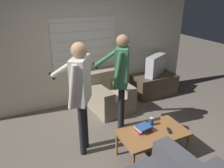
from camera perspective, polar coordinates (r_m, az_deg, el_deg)
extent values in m
plane|color=#665B51|center=(3.59, 4.04, -17.91)|extent=(16.00, 16.00, 0.00)
cube|color=beige|center=(4.71, -7.64, 9.62)|extent=(5.20, 0.06, 2.55)
cube|color=silver|center=(4.67, -7.21, 10.20)|extent=(1.38, 0.02, 1.10)
cube|color=#A4A099|center=(4.78, -6.90, 4.80)|extent=(1.35, 0.00, 0.01)
cube|color=#A4A099|center=(4.73, -7.00, 6.91)|extent=(1.35, 0.00, 0.01)
cube|color=#A4A099|center=(4.68, -7.11, 9.07)|extent=(1.35, 0.00, 0.01)
cube|color=#A4A099|center=(4.64, -7.22, 11.28)|extent=(1.35, 0.00, 0.01)
cube|color=#A4A099|center=(4.61, -7.34, 13.51)|extent=(1.35, 0.00, 0.01)
cube|color=#A4A099|center=(4.58, -7.46, 15.78)|extent=(1.35, 0.00, 0.01)
cube|color=#424247|center=(2.68, 18.79, -20.08)|extent=(0.30, 0.88, 0.21)
cube|color=gray|center=(4.66, -0.33, -4.55)|extent=(0.84, 0.90, 0.39)
cube|color=gray|center=(4.74, -2.26, 1.22)|extent=(0.78, 0.28, 0.41)
cube|color=gray|center=(4.66, 2.41, -0.70)|extent=(0.32, 0.84, 0.18)
cube|color=gray|center=(4.42, -3.24, -2.09)|extent=(0.32, 0.84, 0.18)
cube|color=brown|center=(3.34, 10.57, -12.41)|extent=(1.01, 0.58, 0.04)
cylinder|color=brown|center=(3.45, 1.25, -15.37)|extent=(0.04, 0.04, 0.41)
cylinder|color=brown|center=(3.88, 13.90, -11.33)|extent=(0.04, 0.04, 0.41)
cylinder|color=brown|center=(3.12, 5.60, -20.51)|extent=(0.04, 0.04, 0.41)
cylinder|color=brown|center=(3.58, 19.00, -15.20)|extent=(0.04, 0.04, 0.41)
cube|color=#4C3D2D|center=(5.41, 10.90, -0.22)|extent=(1.03, 0.58, 0.51)
cube|color=#B2B2B7|center=(5.24, 11.30, 4.78)|extent=(0.66, 0.48, 0.48)
cube|color=#3D4738|center=(5.28, 10.30, 5.01)|extent=(0.49, 0.27, 0.40)
cylinder|color=black|center=(3.37, -7.81, -11.75)|extent=(0.10, 0.10, 0.88)
cylinder|color=black|center=(3.49, -7.15, -10.34)|extent=(0.10, 0.10, 0.88)
cube|color=beige|center=(3.07, -8.20, 0.97)|extent=(0.40, 0.47, 0.66)
sphere|color=#A87A56|center=(2.94, -8.67, 8.73)|extent=(0.22, 0.22, 0.22)
cylinder|color=beige|center=(2.88, -10.32, -0.92)|extent=(0.18, 0.15, 0.63)
cylinder|color=beige|center=(3.32, -11.60, 4.70)|extent=(0.51, 0.36, 0.41)
cube|color=black|center=(3.47, -15.44, 2.03)|extent=(0.10, 0.08, 0.12)
cylinder|color=black|center=(3.86, 2.34, -6.68)|extent=(0.10, 0.10, 0.88)
cylinder|color=black|center=(3.98, 2.55, -5.73)|extent=(0.10, 0.10, 0.88)
cube|color=#336642|center=(3.61, 2.65, 4.54)|extent=(0.37, 0.42, 0.66)
sphere|color=#846042|center=(3.50, 2.78, 11.14)|extent=(0.21, 0.21, 0.21)
cylinder|color=#336642|center=(3.42, 1.50, 3.32)|extent=(0.17, 0.15, 0.63)
cylinder|color=#336642|center=(3.80, -0.78, 7.31)|extent=(0.49, 0.36, 0.43)
cube|color=black|center=(3.90, -4.42, 4.78)|extent=(0.10, 0.09, 0.12)
cube|color=maroon|center=(3.32, 8.24, -11.76)|extent=(0.24, 0.18, 0.03)
cube|color=beige|center=(3.31, 8.10, -11.19)|extent=(0.22, 0.19, 0.03)
cube|color=#284C89|center=(3.27, 8.31, -11.02)|extent=(0.22, 0.19, 0.03)
cylinder|color=#194C9E|center=(3.44, 10.21, -9.64)|extent=(0.07, 0.07, 0.12)
cylinder|color=silver|center=(3.41, 10.28, -8.74)|extent=(0.06, 0.06, 0.00)
cube|color=black|center=(3.38, 14.69, -11.69)|extent=(0.08, 0.14, 0.02)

